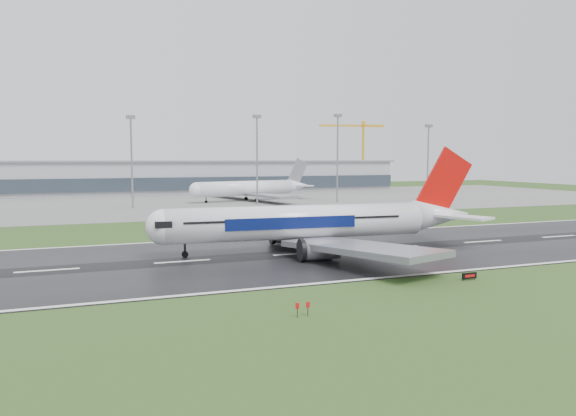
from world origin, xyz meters
name	(u,v)px	position (x,y,z in m)	size (l,w,h in m)	color
ground	(298,254)	(0.00, 0.00, 0.00)	(520.00, 520.00, 0.00)	#284519
runway	(298,254)	(0.00, 0.00, 0.05)	(400.00, 45.00, 0.10)	black
apron	(180,201)	(0.00, 125.00, 0.04)	(400.00, 130.00, 0.08)	slate
terminal	(160,177)	(0.00, 185.00, 7.50)	(240.00, 36.00, 15.00)	#93959E
main_airliner	(321,201)	(5.05, 1.60, 9.08)	(60.85, 57.95, 17.96)	white
parked_airliner	(250,180)	(26.81, 118.46, 8.16)	(55.15, 51.34, 16.16)	white
tower_crane	(363,154)	(121.41, 200.00, 19.63)	(39.34, 2.15, 39.27)	gold
runway_sign	(469,276)	(14.71, -26.91, 0.52)	(2.30, 0.26, 1.04)	black
floodmast_2	(132,164)	(-19.71, 100.00, 14.87)	(0.64, 0.64, 29.75)	gray
floodmast_3	(257,162)	(23.91, 100.00, 15.58)	(0.64, 0.64, 31.15)	gray
floodmast_4	(337,160)	(56.01, 100.00, 16.17)	(0.64, 0.64, 32.35)	gray
floodmast_5	(428,164)	(96.93, 100.00, 14.68)	(0.64, 0.64, 29.36)	gray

